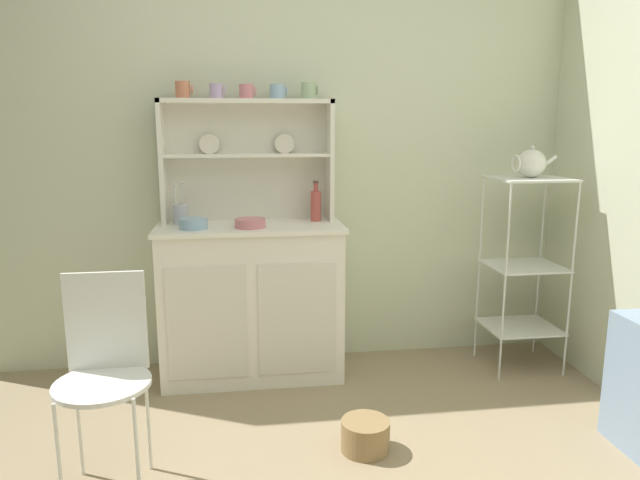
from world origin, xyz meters
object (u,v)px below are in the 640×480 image
(hutch_shelf_unit, at_px, (248,151))
(bowl_mixing_large, at_px, (193,224))
(cup_terracotta_0, at_px, (183,90))
(floor_basket, at_px, (365,435))
(wire_chair, at_px, (104,361))
(hutch_cabinet, at_px, (252,299))
(jam_bottle, at_px, (316,205))
(utensil_jar, at_px, (180,214))
(porcelain_teapot, at_px, (531,163))
(bakers_rack, at_px, (525,256))

(hutch_shelf_unit, bearing_deg, bowl_mixing_large, -141.29)
(cup_terracotta_0, xyz_separation_m, bowl_mixing_large, (0.04, -0.20, -0.69))
(hutch_shelf_unit, height_order, floor_basket, hutch_shelf_unit)
(wire_chair, distance_m, bowl_mixing_large, 1.00)
(floor_basket, bearing_deg, hutch_cabinet, 118.32)
(hutch_cabinet, height_order, cup_terracotta_0, cup_terracotta_0)
(hutch_shelf_unit, distance_m, floor_basket, 1.64)
(floor_basket, height_order, jam_bottle, jam_bottle)
(hutch_cabinet, height_order, hutch_shelf_unit, hutch_shelf_unit)
(jam_bottle, bearing_deg, hutch_shelf_unit, 168.39)
(hutch_shelf_unit, relative_size, utensil_jar, 4.00)
(wire_chair, bearing_deg, cup_terracotta_0, 81.82)
(floor_basket, relative_size, bowl_mixing_large, 1.45)
(hutch_cabinet, distance_m, bowl_mixing_large, 0.54)
(utensil_jar, bearing_deg, hutch_cabinet, -11.72)
(hutch_cabinet, relative_size, hutch_shelf_unit, 1.07)
(hutch_shelf_unit, xyz_separation_m, floor_basket, (0.46, -1.02, -1.19))
(utensil_jar, xyz_separation_m, porcelain_teapot, (1.93, -0.18, 0.27))
(cup_terracotta_0, bearing_deg, hutch_cabinet, -20.14)
(hutch_cabinet, relative_size, wire_chair, 1.19)
(cup_terracotta_0, bearing_deg, floor_basket, -50.94)
(bowl_mixing_large, bearing_deg, hutch_cabinet, 13.96)
(hutch_shelf_unit, xyz_separation_m, utensil_jar, (-0.37, -0.09, -0.33))
(cup_terracotta_0, distance_m, porcelain_teapot, 1.94)
(utensil_jar, bearing_deg, porcelain_teapot, -5.21)
(hutch_shelf_unit, xyz_separation_m, porcelain_teapot, (1.55, -0.26, -0.07))
(floor_basket, height_order, bowl_mixing_large, bowl_mixing_large)
(hutch_cabinet, xyz_separation_m, floor_basket, (0.46, -0.86, -0.38))
(hutch_shelf_unit, bearing_deg, floor_basket, -65.63)
(jam_bottle, height_order, utensil_jar, utensil_jar)
(bakers_rack, xyz_separation_m, floor_basket, (-1.09, -0.76, -0.60))
(jam_bottle, xyz_separation_m, utensil_jar, (-0.75, -0.01, -0.03))
(hutch_cabinet, height_order, jam_bottle, jam_bottle)
(floor_basket, bearing_deg, wire_chair, -175.01)
(jam_bottle, distance_m, porcelain_teapot, 1.22)
(wire_chair, distance_m, cup_terracotta_0, 1.53)
(cup_terracotta_0, bearing_deg, bowl_mixing_large, -78.85)
(hutch_shelf_unit, height_order, bakers_rack, hutch_shelf_unit)
(wire_chair, xyz_separation_m, floor_basket, (1.05, 0.09, -0.45))
(utensil_jar, bearing_deg, floor_basket, -48.23)
(floor_basket, height_order, utensil_jar, utensil_jar)
(hutch_shelf_unit, bearing_deg, cup_terracotta_0, -173.03)
(wire_chair, relative_size, floor_basket, 3.96)
(hutch_cabinet, relative_size, floor_basket, 4.72)
(wire_chair, height_order, cup_terracotta_0, cup_terracotta_0)
(utensil_jar, relative_size, porcelain_teapot, 0.95)
(hutch_shelf_unit, relative_size, floor_basket, 4.40)
(floor_basket, bearing_deg, bowl_mixing_large, 133.96)
(bakers_rack, xyz_separation_m, porcelain_teapot, (-0.00, 0.00, 0.53))
(wire_chair, relative_size, bowl_mixing_large, 5.73)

